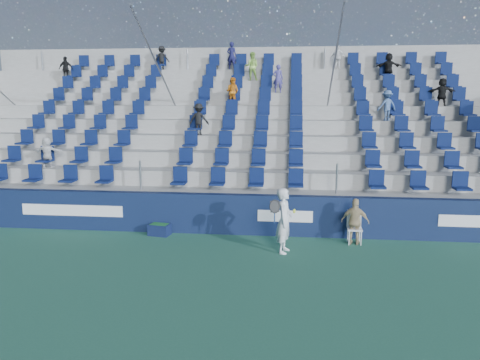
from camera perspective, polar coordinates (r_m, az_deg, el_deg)
name	(u,v)px	position (r m, az deg, el deg)	size (l,w,h in m)	color
ground	(219,272)	(11.17, -2.64, -11.15)	(70.00, 70.00, 0.00)	#2A634B
sponsor_wall	(235,214)	(13.96, -0.65, -4.18)	(24.00, 0.32, 1.20)	#111C3E
grandstand	(250,145)	(18.69, 1.21, 4.25)	(24.00, 8.17, 6.63)	#A5A59F
tennis_player	(284,220)	(12.30, 5.43, -4.93)	(0.69, 0.70, 1.72)	silver
line_judge_chair	(354,225)	(13.52, 13.77, -5.30)	(0.41, 0.42, 0.92)	white
line_judge	(355,222)	(13.35, 13.87, -4.94)	(0.76, 0.32, 1.30)	tan
ball_bin	(159,229)	(14.12, -9.79, -5.90)	(0.67, 0.51, 0.34)	#101A3E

